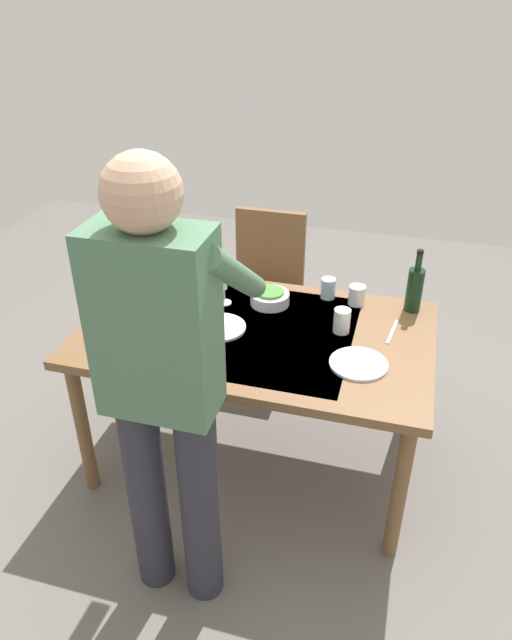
{
  "coord_description": "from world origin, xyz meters",
  "views": [
    {
      "loc": [
        -0.58,
        2.07,
        2.08
      ],
      "look_at": [
        0.0,
        0.0,
        0.79
      ],
      "focal_mm": 33.13,
      "sensor_mm": 36.0,
      "label": 1
    }
  ],
  "objects_px": {
    "wine_glass_left": "(224,283)",
    "chair_near": "(266,281)",
    "wine_glass_right": "(138,271)",
    "dinner_plate_far": "(358,364)",
    "water_cup_far_left": "(342,321)",
    "water_cup_near_left": "(328,288)",
    "dining_table": "(256,344)",
    "side_bowl_salad": "(271,298)",
    "wine_bottle": "(415,288)",
    "serving_bowl_pasta": "(188,284)",
    "dinner_plate_near": "(219,327)",
    "water_cup_near_right": "(357,295)",
    "person_server": "(164,380)",
    "water_cup_far_right": "(164,343)"
  },
  "relations": [
    {
      "from": "water_cup_far_left",
      "to": "water_cup_near_left",
      "type": "bearing_deg",
      "value": -69.44
    },
    {
      "from": "wine_bottle",
      "to": "serving_bowl_pasta",
      "type": "relative_size",
      "value": 0.99
    },
    {
      "from": "dining_table",
      "to": "dinner_plate_near",
      "type": "bearing_deg",
      "value": 11.16
    },
    {
      "from": "wine_bottle",
      "to": "water_cup_far_left",
      "type": "xyz_separation_m",
      "value": [
        0.28,
        0.27,
        -0.06
      ]
    },
    {
      "from": "serving_bowl_pasta",
      "to": "dinner_plate_far",
      "type": "distance_m",
      "value": 0.96
    },
    {
      "from": "water_cup_far_right",
      "to": "dinner_plate_far",
      "type": "xyz_separation_m",
      "value": [
        -0.76,
        -0.13,
        -0.05
      ]
    },
    {
      "from": "dining_table",
      "to": "wine_bottle",
      "type": "height_order",
      "value": "wine_bottle"
    },
    {
      "from": "dining_table",
      "to": "side_bowl_salad",
      "type": "height_order",
      "value": "side_bowl_salad"
    },
    {
      "from": "wine_bottle",
      "to": "water_cup_near_left",
      "type": "bearing_deg",
      "value": -1.7
    },
    {
      "from": "wine_glass_left",
      "to": "water_cup_near_right",
      "type": "distance_m",
      "value": 0.61
    },
    {
      "from": "water_cup_near_left",
      "to": "water_cup_far_right",
      "type": "bearing_deg",
      "value": 49.57
    },
    {
      "from": "side_bowl_salad",
      "to": "water_cup_far_right",
      "type": "bearing_deg",
      "value": 59.14
    },
    {
      "from": "side_bowl_salad",
      "to": "chair_near",
      "type": "bearing_deg",
      "value": -73.29
    },
    {
      "from": "water_cup_near_left",
      "to": "dinner_plate_near",
      "type": "height_order",
      "value": "water_cup_near_left"
    },
    {
      "from": "person_server",
      "to": "wine_glass_left",
      "type": "xyz_separation_m",
      "value": [
        0.1,
        -0.9,
        -0.12
      ]
    },
    {
      "from": "chair_near",
      "to": "water_cup_near_left",
      "type": "bearing_deg",
      "value": 132.2
    },
    {
      "from": "water_cup_far_left",
      "to": "water_cup_near_right",
      "type": "bearing_deg",
      "value": -96.92
    },
    {
      "from": "person_server",
      "to": "water_cup_near_right",
      "type": "bearing_deg",
      "value": -114.66
    },
    {
      "from": "dinner_plate_near",
      "to": "water_cup_near_left",
      "type": "bearing_deg",
      "value": -135.15
    },
    {
      "from": "dinner_plate_near",
      "to": "dinner_plate_far",
      "type": "xyz_separation_m",
      "value": [
        -0.61,
        0.11,
        0.0
      ]
    },
    {
      "from": "wine_glass_right",
      "to": "dinner_plate_far",
      "type": "bearing_deg",
      "value": 162.92
    },
    {
      "from": "chair_near",
      "to": "water_cup_far_right",
      "type": "height_order",
      "value": "chair_near"
    },
    {
      "from": "wine_glass_left",
      "to": "water_cup_near_right",
      "type": "height_order",
      "value": "wine_glass_left"
    },
    {
      "from": "wine_glass_left",
      "to": "water_cup_far_left",
      "type": "xyz_separation_m",
      "value": [
        -0.56,
        0.1,
        -0.05
      ]
    },
    {
      "from": "side_bowl_salad",
      "to": "dinner_plate_far",
      "type": "relative_size",
      "value": 0.78
    },
    {
      "from": "dining_table",
      "to": "dinner_plate_far",
      "type": "distance_m",
      "value": 0.49
    },
    {
      "from": "wine_glass_left",
      "to": "water_cup_far_right",
      "type": "bearing_deg",
      "value": 77.79
    },
    {
      "from": "wine_glass_right",
      "to": "water_cup_near_left",
      "type": "relative_size",
      "value": 1.55
    },
    {
      "from": "dining_table",
      "to": "dinner_plate_near",
      "type": "distance_m",
      "value": 0.18
    },
    {
      "from": "dining_table",
      "to": "water_cup_near_right",
      "type": "xyz_separation_m",
      "value": [
        -0.39,
        -0.34,
        0.12
      ]
    },
    {
      "from": "wine_glass_left",
      "to": "wine_glass_right",
      "type": "bearing_deg",
      "value": -0.83
    },
    {
      "from": "water_cup_near_left",
      "to": "serving_bowl_pasta",
      "type": "bearing_deg",
      "value": 9.23
    },
    {
      "from": "water_cup_near_left",
      "to": "water_cup_far_left",
      "type": "xyz_separation_m",
      "value": [
        -0.11,
        0.28,
        0.0
      ]
    },
    {
      "from": "wine_glass_right",
      "to": "serving_bowl_pasta",
      "type": "height_order",
      "value": "wine_glass_right"
    },
    {
      "from": "wine_glass_left",
      "to": "side_bowl_salad",
      "type": "relative_size",
      "value": 0.84
    },
    {
      "from": "chair_near",
      "to": "side_bowl_salad",
      "type": "relative_size",
      "value": 5.06
    },
    {
      "from": "serving_bowl_pasta",
      "to": "side_bowl_salad",
      "type": "bearing_deg",
      "value": 176.6
    },
    {
      "from": "dining_table",
      "to": "side_bowl_salad",
      "type": "xyz_separation_m",
      "value": [
        -0.0,
        -0.24,
        0.11
      ]
    },
    {
      "from": "water_cup_near_left",
      "to": "dinner_plate_far",
      "type": "bearing_deg",
      "value": 112.24
    },
    {
      "from": "water_cup_far_right",
      "to": "dinner_plate_near",
      "type": "distance_m",
      "value": 0.29
    },
    {
      "from": "dinner_plate_far",
      "to": "wine_glass_left",
      "type": "bearing_deg",
      "value": -26.43
    },
    {
      "from": "water_cup_near_right",
      "to": "chair_near",
      "type": "bearing_deg",
      "value": -41.32
    },
    {
      "from": "water_cup_near_left",
      "to": "side_bowl_salad",
      "type": "xyz_separation_m",
      "value": [
        0.24,
        0.13,
        -0.02
      ]
    },
    {
      "from": "water_cup_near_left",
      "to": "side_bowl_salad",
      "type": "relative_size",
      "value": 0.54
    },
    {
      "from": "chair_near",
      "to": "person_server",
      "type": "height_order",
      "value": "person_server"
    },
    {
      "from": "serving_bowl_pasta",
      "to": "side_bowl_salad",
      "type": "xyz_separation_m",
      "value": [
        -0.42,
        0.02,
        0.0
      ]
    },
    {
      "from": "dinner_plate_far",
      "to": "dining_table",
      "type": "bearing_deg",
      "value": -17.27
    },
    {
      "from": "water_cup_far_left",
      "to": "serving_bowl_pasta",
      "type": "height_order",
      "value": "water_cup_far_left"
    },
    {
      "from": "wine_glass_left",
      "to": "chair_near",
      "type": "bearing_deg",
      "value": -92.43
    },
    {
      "from": "wine_bottle",
      "to": "dinner_plate_near",
      "type": "xyz_separation_m",
      "value": [
        0.79,
        0.39,
        -0.1
      ]
    }
  ]
}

